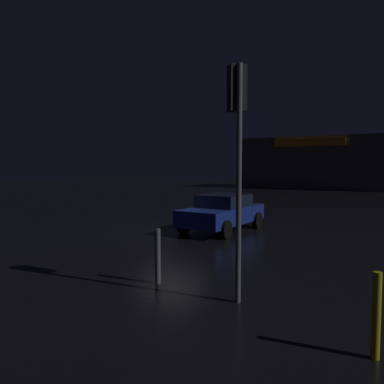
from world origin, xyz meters
name	(u,v)px	position (x,y,z in m)	size (l,w,h in m)	color
ground_plane	(171,231)	(0.00, 0.00, 0.00)	(120.00, 120.00, 0.00)	black
store_building	(317,163)	(-1.71, 33.86, 2.96)	(16.67, 8.64, 5.92)	#4C4742
traffic_signal_main	(237,122)	(5.55, -5.95, 3.49)	(0.42, 0.42, 4.55)	#595B60
car_near	(223,212)	(1.80, 1.14, 0.77)	(2.21, 4.35, 1.48)	navy
bollard_kerb_a	(376,316)	(8.14, -7.07, 0.61)	(0.12, 0.12, 1.21)	gold
bollard_kerb_b	(158,256)	(3.62, -5.88, 0.62)	(0.13, 0.13, 1.25)	#595B60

